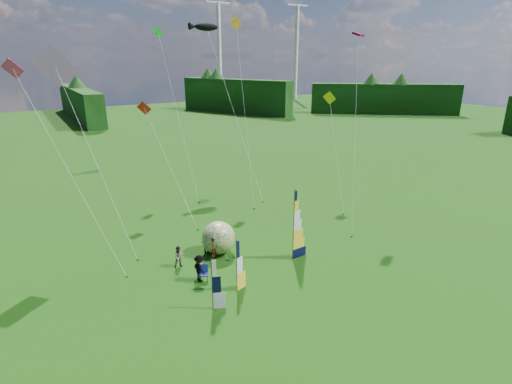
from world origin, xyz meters
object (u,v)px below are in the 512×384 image
kite_whale (233,103)px  spectator_d (206,244)px  spectator_b (179,257)px  camp_chair (204,273)px  side_banner_far (212,285)px  feather_banner_main (294,226)px  side_banner_left (237,267)px  bol_inflatable (218,238)px  spectator_a (214,249)px  spectator_c (199,268)px

kite_whale → spectator_d: bearing=-103.2°
spectator_b → camp_chair: (0.72, -2.68, -0.24)m
side_banner_far → spectator_b: bearing=111.8°
feather_banner_main → side_banner_left: bearing=-168.1°
feather_banner_main → kite_whale: kite_whale is taller
bol_inflatable → camp_chair: 4.19m
side_banner_left → spectator_b: 5.44m
spectator_a → kite_whale: (9.70, 14.76, 8.74)m
side_banner_far → spectator_d: (2.71, 6.83, -0.89)m
side_banner_left → kite_whale: size_ratio=0.18×
side_banner_left → spectator_b: (-2.03, 4.95, -0.97)m
side_banner_left → camp_chair: bearing=104.2°
feather_banner_main → bol_inflatable: 5.91m
kite_whale → spectator_b: bearing=-107.8°
feather_banner_main → bol_inflatable: (-4.24, 3.85, -1.43)m
bol_inflatable → kite_whale: size_ratio=0.13×
spectator_c → kite_whale: 22.39m
side_banner_far → camp_chair: side_banner_far is taller
spectator_a → spectator_b: size_ratio=1.11×
side_banner_left → bol_inflatable: bearing=60.2°
side_banner_far → spectator_c: size_ratio=1.77×
feather_banner_main → camp_chair: bearing=170.4°
spectator_b → spectator_c: bearing=-66.3°
feather_banner_main → kite_whale: size_ratio=0.28×
spectator_b → kite_whale: bearing=61.6°
side_banner_far → spectator_d: side_banner_far is taller
side_banner_far → spectator_a: (2.77, 5.55, -0.76)m
bol_inflatable → kite_whale: 18.56m
kite_whale → spectator_a: bearing=-100.6°
side_banner_left → kite_whale: bearing=46.3°
kite_whale → feather_banner_main: bearing=-82.1°
bol_inflatable → spectator_d: bol_inflatable is taller
side_banner_far → spectator_c: 3.54m
spectator_a → camp_chair: spectator_a is taller
feather_banner_main → bol_inflatable: feather_banner_main is taller
spectator_d → camp_chair: spectator_d is taller
feather_banner_main → side_banner_far: bearing=-165.9°
spectator_b → spectator_a: bearing=4.8°
side_banner_far → kite_whale: size_ratio=0.17×
bol_inflatable → spectator_b: size_ratio=1.59×
side_banner_far → camp_chair: 3.50m
bol_inflatable → spectator_d: (-0.82, 0.47, -0.52)m
spectator_d → kite_whale: (9.76, 13.48, 8.88)m
side_banner_far → spectator_b: (0.14, 5.88, -0.85)m
spectator_c → camp_chair: (0.21, -0.20, -0.37)m
feather_banner_main → spectator_c: size_ratio=2.91×
camp_chair → spectator_c: bearing=160.5°
bol_inflatable → spectator_c: size_ratio=1.37×
spectator_a → spectator_b: 2.65m
side_banner_far → bol_inflatable: side_banner_far is taller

